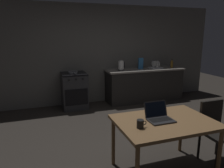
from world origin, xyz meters
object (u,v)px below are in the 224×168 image
(bottle, at_px, (172,64))
(dish_rack, at_px, (156,67))
(stove_oven, at_px, (74,91))
(dining_table, at_px, (164,126))
(cereal_box, at_px, (141,63))
(frying_pan, at_px, (73,72))
(laptop, at_px, (159,117))
(electric_kettle, at_px, (121,66))
(chair, at_px, (215,128))
(coffee_mug, at_px, (140,124))

(bottle, bearing_deg, dish_rack, 174.11)
(stove_oven, height_order, dining_table, stove_oven)
(stove_oven, xyz_separation_m, dining_table, (0.66, -3.00, 0.23))
(stove_oven, relative_size, cereal_box, 2.95)
(frying_pan, xyz_separation_m, dish_rack, (2.28, 0.03, 0.02))
(laptop, xyz_separation_m, dish_rack, (1.67, 2.96, 0.15))
(laptop, distance_m, electric_kettle, 3.04)
(dish_rack, bearing_deg, frying_pan, -179.24)
(laptop, bearing_deg, stove_oven, 95.89)
(bottle, bearing_deg, cereal_box, 175.72)
(chair, distance_m, coffee_mug, 1.28)
(laptop, xyz_separation_m, electric_kettle, (0.64, 2.96, 0.22))
(frying_pan, bearing_deg, dish_rack, 0.76)
(dining_table, height_order, frying_pan, frying_pan)
(stove_oven, relative_size, electric_kettle, 3.46)
(electric_kettle, xyz_separation_m, coffee_mug, (-0.98, -3.10, -0.22))
(chair, height_order, coffee_mug, chair)
(electric_kettle, height_order, dish_rack, electric_kettle)
(dining_table, bearing_deg, cereal_box, 68.91)
(coffee_mug, distance_m, cereal_box, 3.49)
(stove_oven, distance_m, dining_table, 3.07)
(coffee_mug, xyz_separation_m, cereal_box, (1.56, 3.12, 0.24))
(stove_oven, height_order, cereal_box, cereal_box)
(chair, bearing_deg, laptop, -170.73)
(stove_oven, xyz_separation_m, dish_rack, (2.27, 0.00, 0.49))
(stove_oven, distance_m, bottle, 2.81)
(laptop, height_order, cereal_box, cereal_box)
(stove_oven, bearing_deg, dining_table, -77.63)
(electric_kettle, xyz_separation_m, cereal_box, (0.58, 0.02, 0.03))
(stove_oven, bearing_deg, laptop, -78.58)
(dish_rack, bearing_deg, stove_oven, -179.94)
(cereal_box, distance_m, dish_rack, 0.46)
(bottle, bearing_deg, electric_kettle, 178.11)
(electric_kettle, distance_m, dish_rack, 1.03)
(electric_kettle, distance_m, cereal_box, 0.58)
(frying_pan, bearing_deg, stove_oven, 64.16)
(bottle, distance_m, dish_rack, 0.49)
(chair, xyz_separation_m, coffee_mug, (-1.25, -0.11, 0.28))
(cereal_box, relative_size, dish_rack, 0.88)
(bottle, relative_size, frying_pan, 0.62)
(electric_kettle, height_order, bottle, electric_kettle)
(coffee_mug, distance_m, dish_rack, 3.69)
(dining_table, bearing_deg, stove_oven, 102.37)
(laptop, relative_size, cereal_box, 1.07)
(laptop, bearing_deg, bottle, 47.88)
(dining_table, bearing_deg, laptop, 146.18)
(electric_kettle, bearing_deg, chair, -84.92)
(stove_oven, distance_m, dish_rack, 2.32)
(stove_oven, distance_m, frying_pan, 0.47)
(frying_pan, bearing_deg, cereal_box, 1.57)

